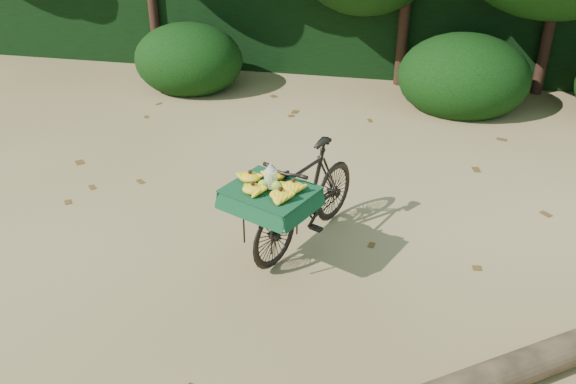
# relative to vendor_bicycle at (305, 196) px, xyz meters

# --- Properties ---
(ground) EXTENTS (80.00, 80.00, 0.00)m
(ground) POSITION_rel_vendor_bicycle_xyz_m (0.25, -0.07, -0.55)
(ground) COLOR tan
(ground) RESTS_ON ground
(vendor_bicycle) EXTENTS (1.31, 1.90, 1.07)m
(vendor_bicycle) POSITION_rel_vendor_bicycle_xyz_m (0.00, 0.00, 0.00)
(vendor_bicycle) COLOR black
(vendor_bicycle) RESTS_ON ground
(fallen_log) EXTENTS (3.19, 2.33, 0.27)m
(fallen_log) POSITION_rel_vendor_bicycle_xyz_m (1.66, -1.78, -0.41)
(fallen_log) COLOR brown
(fallen_log) RESTS_ON ground
(hedge_backdrop) EXTENTS (26.00, 1.80, 1.80)m
(hedge_backdrop) POSITION_rel_vendor_bicycle_xyz_m (0.25, 6.23, 0.35)
(hedge_backdrop) COLOR black
(hedge_backdrop) RESTS_ON ground
(bush_clumps) EXTENTS (8.80, 1.70, 0.90)m
(bush_clumps) POSITION_rel_vendor_bicycle_xyz_m (0.75, 4.23, -0.10)
(bush_clumps) COLOR black
(bush_clumps) RESTS_ON ground
(leaf_litter) EXTENTS (7.00, 7.30, 0.01)m
(leaf_litter) POSITION_rel_vendor_bicycle_xyz_m (0.25, 0.58, -0.54)
(leaf_litter) COLOR #543716
(leaf_litter) RESTS_ON ground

